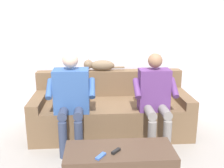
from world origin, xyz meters
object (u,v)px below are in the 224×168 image
Objects in this scene: couch at (111,111)px; remote_blue at (101,156)px; cat_on_backrest at (99,65)px; remote_black at (116,151)px; person_right_seated at (71,94)px; coffee_table at (119,166)px; person_left_seated at (155,96)px.

couch reaches higher than remote_blue.
cat_on_backrest is 5.44× the size of remote_black.
cat_on_backrest is (-0.36, -0.70, 0.22)m from person_right_seated.
couch is at bearing 117.28° from cat_on_backrest.
cat_on_backrest is at bearing -117.23° from person_right_seated.
person_right_seated is at bearing 70.77° from remote_black.
person_right_seated is 10.83× the size of remote_black.
cat_on_backrest is at bearing -62.72° from couch.
coffee_table is 0.21m from remote_black.
person_left_seated is at bearing -123.80° from coffee_table.
coffee_table is at bearing 122.27° from person_right_seated.
couch reaches higher than remote_black.
remote_blue is (0.19, 0.12, 0.19)m from coffee_table.
person_left_seated reaches higher than coffee_table.
remote_black reaches higher than remote_blue.
person_left_seated is at bearing 139.04° from couch.
remote_blue is at bearing 109.33° from person_right_seated.
person_right_seated is (1.03, -0.05, 0.02)m from person_left_seated.
remote_blue is at bearing 88.91° from cat_on_backrest.
remote_black is (-0.48, 0.87, -0.30)m from person_right_seated.
remote_blue is at bearing 82.11° from couch.
coffee_table is 1.08m from person_right_seated.
remote_blue is (-0.33, 0.94, -0.30)m from person_right_seated.
remote_black is at bearing 51.95° from coffee_table.
couch is at bearing -90.00° from coffee_table.
couch is at bearing -40.96° from person_left_seated.
coffee_table is at bearing 3.95° from remote_black.
couch is 0.76m from person_right_seated.
coffee_table is 0.30m from remote_blue.
person_right_seated is (0.51, 0.40, 0.39)m from couch.
person_right_seated is at bearing -57.73° from coffee_table.
remote_black is at bearing 88.21° from couch.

